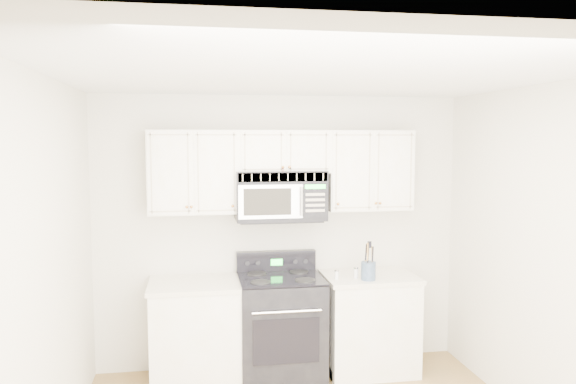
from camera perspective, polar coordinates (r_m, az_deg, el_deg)
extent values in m
cube|color=silver|center=(3.65, 3.44, 11.83)|extent=(3.50, 3.50, 0.01)
cube|color=beige|center=(5.42, -0.79, -4.05)|extent=(3.50, 0.01, 2.60)
cube|color=beige|center=(3.77, -23.95, -8.74)|extent=(0.01, 3.50, 2.60)
cube|color=beige|center=(4.46, 26.00, -6.68)|extent=(0.01, 3.50, 2.60)
cube|color=white|center=(5.27, -9.13, -14.06)|extent=(0.82, 0.63, 0.88)
cube|color=#EEE2CC|center=(5.14, -9.21, -9.22)|extent=(0.86, 0.65, 0.04)
cube|color=black|center=(5.45, -9.07, -17.79)|extent=(0.82, 0.55, 0.10)
cube|color=white|center=(5.51, 8.21, -13.17)|extent=(0.82, 0.63, 0.88)
cube|color=#EEE2CC|center=(5.38, 8.28, -8.52)|extent=(0.86, 0.65, 0.04)
cube|color=black|center=(5.68, 8.03, -16.78)|extent=(0.82, 0.55, 0.10)
cube|color=black|center=(5.31, -0.76, -13.62)|extent=(0.76, 0.65, 0.92)
cube|color=black|center=(5.01, -0.16, -14.94)|extent=(0.58, 0.01, 0.40)
cylinder|color=silver|center=(4.90, -0.11, -12.08)|extent=(0.60, 0.02, 0.02)
cube|color=black|center=(5.18, -0.76, -8.75)|extent=(0.76, 0.65, 0.02)
cube|color=black|center=(5.43, -1.22, -7.04)|extent=(0.76, 0.08, 0.20)
cube|color=#25EB3B|center=(5.39, -1.16, -7.15)|extent=(0.11, 0.00, 0.06)
cube|color=white|center=(5.13, -9.61, 2.03)|extent=(0.80, 0.33, 0.75)
cube|color=white|center=(5.38, 8.14, 2.20)|extent=(0.80, 0.33, 0.75)
cube|color=white|center=(5.19, -0.52, 4.13)|extent=(0.84, 0.33, 0.39)
sphere|color=#C37E3A|center=(4.97, -9.79, -1.50)|extent=(0.03, 0.03, 0.03)
sphere|color=#C37E3A|center=(4.98, -5.64, -1.43)|extent=(0.03, 0.03, 0.03)
sphere|color=#C37E3A|center=(5.13, 5.11, -1.22)|extent=(0.03, 0.03, 0.03)
sphere|color=#C37E3A|center=(5.24, 8.93, -1.14)|extent=(0.03, 0.03, 0.03)
sphere|color=#C37E3A|center=(5.00, -0.52, 2.53)|extent=(0.03, 0.03, 0.03)
sphere|color=#C37E3A|center=(5.01, 0.16, 2.54)|extent=(0.03, 0.03, 0.03)
cylinder|color=red|center=(5.01, -0.51, 1.86)|extent=(0.01, 0.00, 0.12)
sphere|color=#C37E3A|center=(5.01, -0.51, 1.12)|extent=(0.04, 0.04, 0.04)
cube|color=black|center=(5.17, -0.83, -0.31)|extent=(0.82, 0.41, 0.45)
cube|color=#C2B49B|center=(4.96, -0.49, 1.52)|extent=(0.80, 0.01, 0.08)
cube|color=#BABABA|center=(4.95, -1.76, -1.00)|extent=(0.57, 0.01, 0.30)
cube|color=black|center=(4.94, -2.09, -1.01)|extent=(0.42, 0.01, 0.24)
cube|color=black|center=(5.02, 2.77, -0.91)|extent=(0.23, 0.01, 0.30)
cube|color=#25EB3B|center=(5.00, 2.80, 0.55)|extent=(0.19, 0.00, 0.04)
cylinder|color=silver|center=(4.96, 1.41, -0.99)|extent=(0.02, 0.02, 0.26)
cylinder|color=slate|center=(5.17, 8.17, -7.94)|extent=(0.13, 0.13, 0.16)
cylinder|color=#B0813F|center=(5.16, 8.56, -7.05)|extent=(0.01, 0.01, 0.29)
cylinder|color=black|center=(5.17, 7.88, -6.89)|extent=(0.01, 0.01, 0.31)
cylinder|color=#B0813F|center=(5.11, 8.10, -6.91)|extent=(0.01, 0.01, 0.33)
cylinder|color=black|center=(5.16, 8.56, -7.05)|extent=(0.01, 0.01, 0.29)
cylinder|color=#B0813F|center=(5.17, 7.87, -6.89)|extent=(0.01, 0.01, 0.31)
cylinder|color=black|center=(5.11, 8.10, -6.91)|extent=(0.01, 0.01, 0.33)
cylinder|color=silver|center=(5.16, 4.96, -8.43)|extent=(0.04, 0.04, 0.08)
cylinder|color=silver|center=(5.15, 4.96, -7.94)|extent=(0.04, 0.04, 0.01)
cylinder|color=silver|center=(5.23, 6.91, -8.22)|extent=(0.04, 0.04, 0.09)
cylinder|color=silver|center=(5.21, 6.92, -7.66)|extent=(0.04, 0.04, 0.02)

